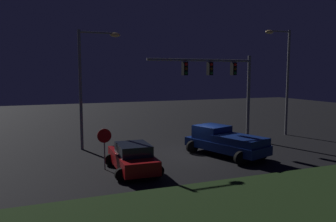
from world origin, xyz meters
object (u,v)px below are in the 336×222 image
(car_sedan, at_px, (133,158))
(stop_sign, at_px, (104,141))
(street_lamp_left, at_px, (89,74))
(pickup_truck, at_px, (224,140))
(street_lamp_right, at_px, (284,70))
(traffic_signal_gantry, at_px, (221,77))

(car_sedan, distance_m, stop_sign, 1.76)
(car_sedan, bearing_deg, street_lamp_left, 12.68)
(pickup_truck, xyz_separation_m, street_lamp_left, (-7.48, 5.04, 4.09))
(pickup_truck, distance_m, stop_sign, 7.60)
(street_lamp_left, height_order, street_lamp_right, street_lamp_right)
(pickup_truck, distance_m, street_lamp_left, 9.90)
(pickup_truck, height_order, traffic_signal_gantry, traffic_signal_gantry)
(pickup_truck, bearing_deg, car_sedan, 82.28)
(car_sedan, xyz_separation_m, street_lamp_right, (14.49, 5.58, 4.67))
(car_sedan, xyz_separation_m, stop_sign, (-1.31, 0.85, 0.82))
(street_lamp_left, relative_size, stop_sign, 3.60)
(car_sedan, distance_m, street_lamp_left, 7.70)
(car_sedan, relative_size, stop_sign, 2.00)
(car_sedan, distance_m, street_lamp_right, 16.22)
(traffic_signal_gantry, relative_size, street_lamp_left, 1.04)
(street_lamp_right, bearing_deg, stop_sign, -163.33)
(pickup_truck, distance_m, car_sedan, 6.38)
(car_sedan, bearing_deg, stop_sign, 58.52)
(street_lamp_left, distance_m, street_lamp_right, 15.73)
(traffic_signal_gantry, distance_m, street_lamp_left, 9.50)
(car_sedan, relative_size, traffic_signal_gantry, 0.53)
(pickup_truck, distance_m, street_lamp_right, 10.32)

